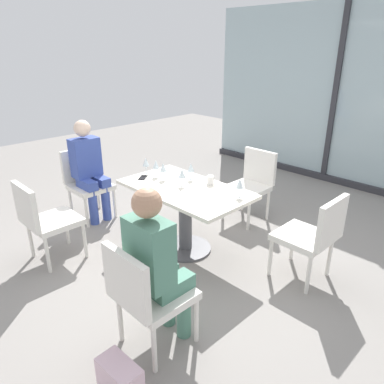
{
  "coord_description": "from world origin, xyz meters",
  "views": [
    {
      "loc": [
        2.51,
        -2.36,
        2.09
      ],
      "look_at": [
        0.0,
        0.1,
        0.65
      ],
      "focal_mm": 33.79,
      "sensor_mm": 36.0,
      "label": 1
    }
  ],
  "objects_px": {
    "chair_front_right": "(146,292)",
    "wine_glass_5": "(146,162)",
    "chair_front_left": "(44,217)",
    "wine_glass_4": "(182,174)",
    "coffee_cup": "(210,180)",
    "wine_glass_1": "(240,184)",
    "chair_far_right": "(313,233)",
    "person_front_right": "(157,261)",
    "person_side_end": "(89,166)",
    "chair_near_window": "(252,181)",
    "wine_glass_3": "(191,168)",
    "cell_phone_on_table": "(143,177)",
    "dining_table_main": "(185,204)",
    "chair_side_end": "(86,179)",
    "wine_glass_0": "(163,168)",
    "wine_glass_2": "(156,165)",
    "handbag_0": "(120,381)"
  },
  "relations": [
    {
      "from": "chair_front_left",
      "to": "cell_phone_on_table",
      "type": "height_order",
      "value": "chair_front_left"
    },
    {
      "from": "chair_front_right",
      "to": "coffee_cup",
      "type": "height_order",
      "value": "chair_front_right"
    },
    {
      "from": "chair_front_right",
      "to": "wine_glass_2",
      "type": "relative_size",
      "value": 4.7
    },
    {
      "from": "dining_table_main",
      "to": "person_front_right",
      "type": "relative_size",
      "value": 1.09
    },
    {
      "from": "chair_near_window",
      "to": "wine_glass_4",
      "type": "height_order",
      "value": "wine_glass_4"
    },
    {
      "from": "wine_glass_3",
      "to": "cell_phone_on_table",
      "type": "xyz_separation_m",
      "value": [
        -0.4,
        -0.35,
        -0.13
      ]
    },
    {
      "from": "chair_front_right",
      "to": "chair_near_window",
      "type": "bearing_deg",
      "value": 109.54
    },
    {
      "from": "wine_glass_4",
      "to": "wine_glass_1",
      "type": "bearing_deg",
      "value": 17.4
    },
    {
      "from": "chair_front_left",
      "to": "person_side_end",
      "type": "relative_size",
      "value": 0.69
    },
    {
      "from": "wine_glass_5",
      "to": "wine_glass_2",
      "type": "bearing_deg",
      "value": 7.84
    },
    {
      "from": "chair_far_right",
      "to": "chair_near_window",
      "type": "relative_size",
      "value": 1.0
    },
    {
      "from": "chair_far_right",
      "to": "person_front_right",
      "type": "relative_size",
      "value": 0.69
    },
    {
      "from": "wine_glass_5",
      "to": "wine_glass_3",
      "type": "bearing_deg",
      "value": 25.04
    },
    {
      "from": "dining_table_main",
      "to": "wine_glass_3",
      "type": "xyz_separation_m",
      "value": [
        -0.13,
        0.21,
        0.32
      ]
    },
    {
      "from": "wine_glass_0",
      "to": "wine_glass_2",
      "type": "height_order",
      "value": "same"
    },
    {
      "from": "wine_glass_3",
      "to": "dining_table_main",
      "type": "bearing_deg",
      "value": -58.08
    },
    {
      "from": "chair_front_right",
      "to": "wine_glass_5",
      "type": "height_order",
      "value": "wine_glass_5"
    },
    {
      "from": "person_front_right",
      "to": "wine_glass_3",
      "type": "bearing_deg",
      "value": 127.1
    },
    {
      "from": "wine_glass_2",
      "to": "wine_glass_5",
      "type": "relative_size",
      "value": 1.0
    },
    {
      "from": "chair_far_right",
      "to": "handbag_0",
      "type": "bearing_deg",
      "value": -95.46
    },
    {
      "from": "wine_glass_3",
      "to": "wine_glass_5",
      "type": "distance_m",
      "value": 0.54
    },
    {
      "from": "chair_front_right",
      "to": "wine_glass_1",
      "type": "distance_m",
      "value": 1.44
    },
    {
      "from": "coffee_cup",
      "to": "handbag_0",
      "type": "xyz_separation_m",
      "value": [
        0.91,
        -1.8,
        -0.64
      ]
    },
    {
      "from": "coffee_cup",
      "to": "person_side_end",
      "type": "bearing_deg",
      "value": -159.79
    },
    {
      "from": "person_front_right",
      "to": "cell_phone_on_table",
      "type": "distance_m",
      "value": 1.63
    },
    {
      "from": "coffee_cup",
      "to": "cell_phone_on_table",
      "type": "distance_m",
      "value": 0.76
    },
    {
      "from": "chair_side_end",
      "to": "wine_glass_2",
      "type": "height_order",
      "value": "wine_glass_2"
    },
    {
      "from": "chair_far_right",
      "to": "wine_glass_1",
      "type": "relative_size",
      "value": 4.7
    },
    {
      "from": "wine_glass_0",
      "to": "handbag_0",
      "type": "relative_size",
      "value": 0.62
    },
    {
      "from": "chair_near_window",
      "to": "handbag_0",
      "type": "distance_m",
      "value": 2.9
    },
    {
      "from": "dining_table_main",
      "to": "wine_glass_5",
      "type": "distance_m",
      "value": 0.7
    },
    {
      "from": "person_front_right",
      "to": "wine_glass_1",
      "type": "bearing_deg",
      "value": 102.56
    },
    {
      "from": "chair_far_right",
      "to": "person_front_right",
      "type": "bearing_deg",
      "value": -104.84
    },
    {
      "from": "dining_table_main",
      "to": "chair_side_end",
      "type": "distance_m",
      "value": 1.55
    },
    {
      "from": "person_front_right",
      "to": "chair_side_end",
      "type": "bearing_deg",
      "value": 162.32
    },
    {
      "from": "wine_glass_5",
      "to": "handbag_0",
      "type": "distance_m",
      "value": 2.36
    },
    {
      "from": "chair_side_end",
      "to": "person_side_end",
      "type": "height_order",
      "value": "person_side_end"
    },
    {
      "from": "wine_glass_3",
      "to": "wine_glass_4",
      "type": "xyz_separation_m",
      "value": [
        0.07,
        -0.2,
        0.0
      ]
    },
    {
      "from": "chair_far_right",
      "to": "person_front_right",
      "type": "xyz_separation_m",
      "value": [
        -0.4,
        -1.5,
        0.2
      ]
    },
    {
      "from": "wine_glass_0",
      "to": "chair_front_left",
      "type": "bearing_deg",
      "value": -112.44
    },
    {
      "from": "chair_front_left",
      "to": "cell_phone_on_table",
      "type": "distance_m",
      "value": 1.09
    },
    {
      "from": "dining_table_main",
      "to": "cell_phone_on_table",
      "type": "xyz_separation_m",
      "value": [
        -0.53,
        -0.13,
        0.2
      ]
    },
    {
      "from": "wine_glass_1",
      "to": "person_side_end",
      "type": "bearing_deg",
      "value": -165.43
    },
    {
      "from": "dining_table_main",
      "to": "chair_front_right",
      "type": "bearing_deg",
      "value": -54.64
    },
    {
      "from": "person_side_end",
      "to": "wine_glass_5",
      "type": "bearing_deg",
      "value": 20.14
    },
    {
      "from": "person_front_right",
      "to": "wine_glass_2",
      "type": "bearing_deg",
      "value": 140.85
    },
    {
      "from": "wine_glass_1",
      "to": "wine_glass_5",
      "type": "distance_m",
      "value": 1.19
    },
    {
      "from": "chair_front_left",
      "to": "wine_glass_4",
      "type": "relative_size",
      "value": 4.7
    },
    {
      "from": "wine_glass_2",
      "to": "cell_phone_on_table",
      "type": "distance_m",
      "value": 0.2
    },
    {
      "from": "chair_side_end",
      "to": "cell_phone_on_table",
      "type": "bearing_deg",
      "value": 9.71
    }
  ]
}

